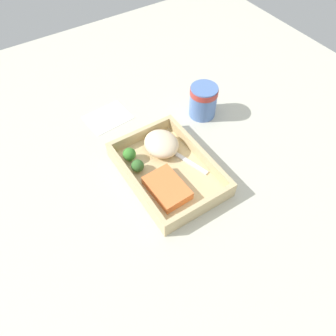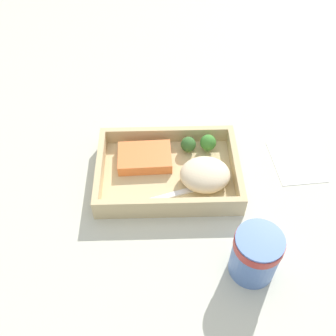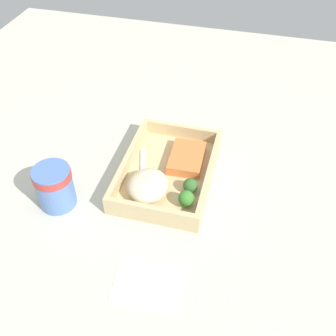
{
  "view_description": "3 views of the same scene",
  "coord_description": "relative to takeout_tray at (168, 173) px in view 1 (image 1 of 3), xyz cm",
  "views": [
    {
      "loc": [
        -42.03,
        27.23,
        66.39
      ],
      "look_at": [
        0.0,
        0.0,
        2.7
      ],
      "focal_mm": 35.0,
      "sensor_mm": 36.0,
      "label": 1
    },
    {
      "loc": [
        -1.41,
        -51.36,
        61.8
      ],
      "look_at": [
        0.0,
        0.0,
        2.7
      ],
      "focal_mm": 42.0,
      "sensor_mm": 36.0,
      "label": 2
    },
    {
      "loc": [
        61.71,
        16.17,
        63.99
      ],
      "look_at": [
        0.0,
        0.0,
        2.7
      ],
      "focal_mm": 42.0,
      "sensor_mm": 36.0,
      "label": 3
    }
  ],
  "objects": [
    {
      "name": "receipt_slip",
      "position": [
        27.26,
        3.42,
        -0.48
      ],
      "size": [
        10.7,
        13.1,
        0.24
      ],
      "primitive_type": "cube",
      "rotation": [
        0.0,
        0.0,
        0.08
      ],
      "color": "white",
      "rests_on": "ground_plane"
    },
    {
      "name": "tray_rim",
      "position": [
        0.0,
        0.0,
        2.3
      ],
      "size": [
        28.27,
        20.04,
        3.4
      ],
      "color": "#CBB380",
      "rests_on": "takeout_tray"
    },
    {
      "name": "ground_plane",
      "position": [
        0.0,
        0.0,
        -1.6
      ],
      "size": [
        160.0,
        160.0,
        2.0
      ],
      "primitive_type": "cube",
      "color": "beige"
    },
    {
      "name": "fork",
      "position": [
        2.94,
        -5.16,
        0.82
      ],
      "size": [
        15.58,
        6.26,
        0.44
      ],
      "color": "silver",
      "rests_on": "takeout_tray"
    },
    {
      "name": "takeout_tray",
      "position": [
        0.0,
        0.0,
        0.0
      ],
      "size": [
        28.27,
        20.04,
        1.2
      ],
      "primitive_type": "cube",
      "color": "#CBB380",
      "rests_on": "ground_plane"
    },
    {
      "name": "salmon_fillet",
      "position": [
        -4.7,
        3.3,
        1.75
      ],
      "size": [
        11.15,
        7.96,
        2.3
      ],
      "primitive_type": "cube",
      "rotation": [
        0.0,
        0.0,
        0.04
      ],
      "color": "orange",
      "rests_on": "takeout_tray"
    },
    {
      "name": "mashed_potatoes",
      "position": [
        7.14,
        -2.57,
        2.91
      ],
      "size": [
        9.8,
        8.7,
        4.62
      ],
      "primitive_type": "ellipsoid",
      "color": "beige",
      "rests_on": "takeout_tray"
    },
    {
      "name": "paper_cup",
      "position": [
        13.56,
        -20.74,
        4.73
      ],
      "size": [
        7.95,
        7.95,
        9.53
      ],
      "color": "#5376B8",
      "rests_on": "ground_plane"
    },
    {
      "name": "broccoli_floret_1",
      "position": [
        8.55,
        6.13,
        2.79
      ],
      "size": [
        3.38,
        3.38,
        3.97
      ],
      "color": "#76995B",
      "rests_on": "takeout_tray"
    },
    {
      "name": "broccoli_floret_2",
      "position": [
        4.42,
        6.11,
        2.45
      ],
      "size": [
        3.2,
        3.2,
        3.51
      ],
      "color": "#85A660",
      "rests_on": "takeout_tray"
    }
  ]
}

